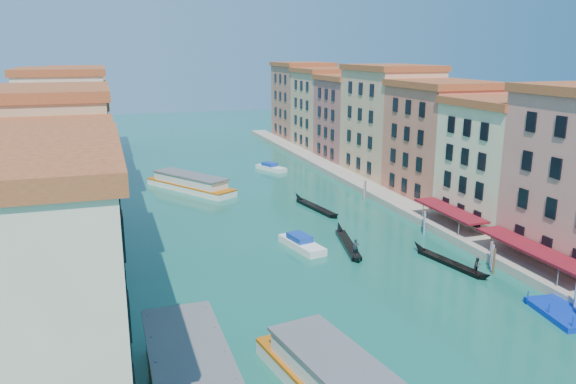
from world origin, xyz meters
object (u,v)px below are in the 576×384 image
(vaporetto_far, at_px, (190,183))
(blue_dock, at_px, (566,312))
(gondola_fore, at_px, (348,243))
(gondola_right, at_px, (452,262))

(vaporetto_far, distance_m, blue_dock, 63.48)
(gondola_fore, bearing_deg, gondola_right, -35.65)
(gondola_right, bearing_deg, vaporetto_far, 105.26)
(gondola_fore, xyz_separation_m, blue_dock, (11.37, -23.17, -0.18))
(gondola_fore, relative_size, gondola_right, 1.11)
(gondola_fore, bearing_deg, vaporetto_far, 124.42)
(vaporetto_far, xyz_separation_m, gondola_right, (22.62, -44.38, -0.79))
(gondola_fore, bearing_deg, blue_dock, -51.46)
(vaporetto_far, relative_size, gondola_fore, 1.36)
(vaporetto_far, distance_m, gondola_fore, 37.70)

